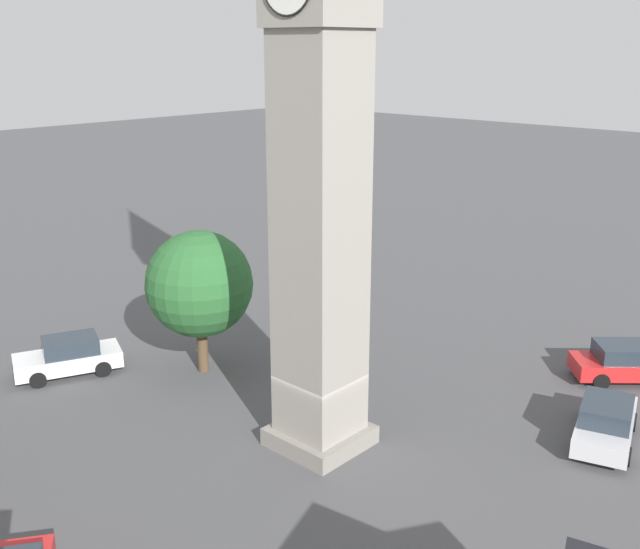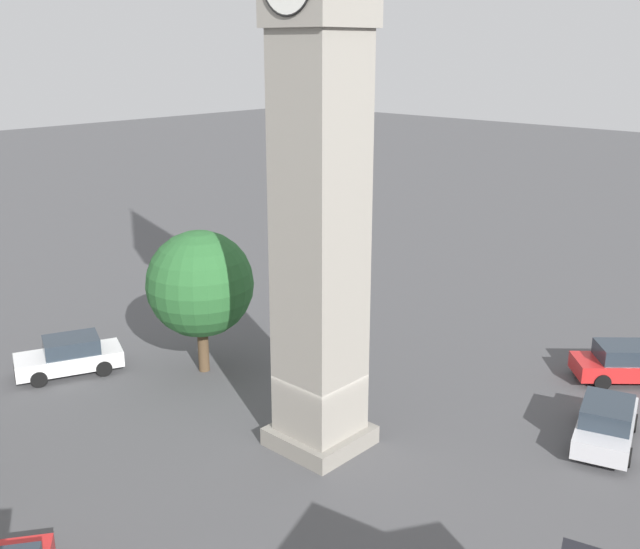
# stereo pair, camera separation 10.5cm
# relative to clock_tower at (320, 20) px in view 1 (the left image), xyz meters

# --- Properties ---
(ground_plane) EXTENTS (200.00, 200.00, 0.00)m
(ground_plane) POSITION_rel_clock_tower_xyz_m (-0.00, -0.00, -13.36)
(ground_plane) COLOR #4C4C4F
(clock_tower) EXTENTS (3.39, 3.39, 22.77)m
(clock_tower) POSITION_rel_clock_tower_xyz_m (0.00, 0.00, 0.00)
(clock_tower) COLOR gray
(clock_tower) RESTS_ON ground
(car_blue_kerb) EXTENTS (4.19, 4.02, 1.53)m
(car_blue_kerb) POSITION_rel_clock_tower_xyz_m (-5.55, -11.74, -12.60)
(car_blue_kerb) COLOR red
(car_blue_kerb) RESTS_ON ground
(car_silver_kerb) EXTENTS (2.82, 4.44, 1.53)m
(car_silver_kerb) POSITION_rel_clock_tower_xyz_m (-6.92, -6.48, -12.60)
(car_silver_kerb) COLOR silver
(car_silver_kerb) RESTS_ON ground
(car_black_far) EXTENTS (3.17, 4.46, 1.53)m
(car_black_far) POSITION_rel_clock_tower_xyz_m (11.15, 2.80, -12.60)
(car_black_far) COLOR white
(car_black_far) RESTS_ON ground
(tree) EXTENTS (4.24, 4.24, 5.84)m
(tree) POSITION_rel_clock_tower_xyz_m (7.43, -1.06, -9.66)
(tree) COLOR brown
(tree) RESTS_ON ground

